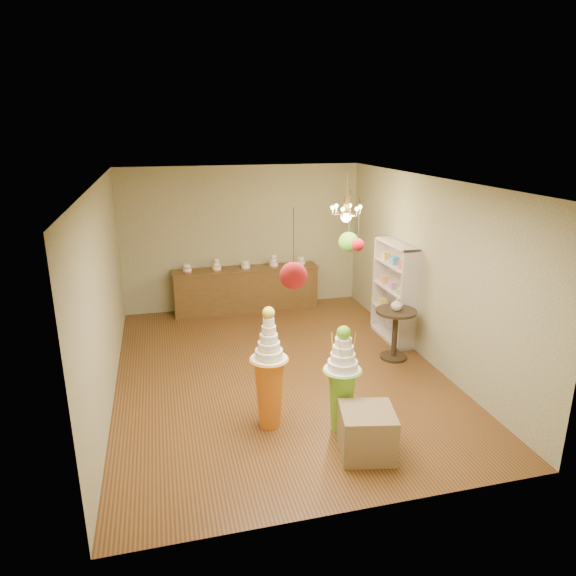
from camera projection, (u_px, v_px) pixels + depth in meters
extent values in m
plane|color=#5A3718|center=(278.00, 371.00, 8.22)|extent=(6.50, 6.50, 0.00)
plane|color=silver|center=(277.00, 181.00, 7.32)|extent=(6.50, 6.50, 0.00)
cube|color=#9A966D|center=(243.00, 238.00, 10.77)|extent=(5.00, 0.04, 3.00)
cube|color=#9A966D|center=(357.00, 379.00, 4.76)|extent=(5.00, 0.04, 3.00)
cube|color=#9A966D|center=(104.00, 294.00, 7.18)|extent=(0.04, 6.50, 3.00)
cube|color=#9A966D|center=(427.00, 270.00, 8.35)|extent=(0.04, 6.50, 3.00)
cone|color=#70B728|center=(341.00, 400.00, 6.52)|extent=(0.39, 0.39, 0.83)
cylinder|color=white|center=(342.00, 370.00, 6.39)|extent=(0.53, 0.53, 0.03)
cylinder|color=white|center=(343.00, 365.00, 6.37)|extent=(0.43, 0.43, 0.10)
cylinder|color=white|center=(343.00, 357.00, 6.34)|extent=(0.35, 0.35, 0.10)
cylinder|color=white|center=(343.00, 350.00, 6.31)|extent=(0.29, 0.29, 0.10)
cylinder|color=white|center=(343.00, 342.00, 6.28)|extent=(0.24, 0.24, 0.10)
sphere|color=#5DA423|center=(344.00, 333.00, 6.24)|extent=(0.17, 0.17, 0.17)
cone|color=orange|center=(269.00, 393.00, 6.58)|extent=(0.46, 0.46, 0.94)
cylinder|color=white|center=(269.00, 359.00, 6.44)|extent=(0.56, 0.56, 0.03)
cylinder|color=white|center=(269.00, 354.00, 6.42)|extent=(0.42, 0.42, 0.11)
cylinder|color=white|center=(269.00, 346.00, 6.39)|extent=(0.33, 0.33, 0.11)
cylinder|color=white|center=(269.00, 338.00, 6.35)|extent=(0.27, 0.27, 0.11)
cylinder|color=white|center=(269.00, 330.00, 6.32)|extent=(0.21, 0.21, 0.11)
cylinder|color=white|center=(269.00, 322.00, 6.29)|extent=(0.17, 0.17, 0.11)
sphere|color=yellow|center=(268.00, 313.00, 6.25)|extent=(0.15, 0.15, 0.15)
cube|color=olive|center=(367.00, 432.00, 6.06)|extent=(0.74, 0.74, 0.57)
cube|color=brown|center=(246.00, 290.00, 10.83)|extent=(3.00, 0.50, 0.90)
cube|color=brown|center=(246.00, 269.00, 10.69)|extent=(3.04, 0.54, 0.03)
cylinder|color=white|center=(187.00, 268.00, 10.39)|extent=(0.18, 0.18, 0.16)
cylinder|color=white|center=(217.00, 264.00, 10.51)|extent=(0.18, 0.18, 0.24)
cylinder|color=white|center=(246.00, 264.00, 10.67)|extent=(0.18, 0.18, 0.16)
cylinder|color=white|center=(274.00, 261.00, 10.79)|extent=(0.18, 0.18, 0.24)
cylinder|color=white|center=(301.00, 261.00, 10.95)|extent=(0.18, 0.18, 0.16)
cube|color=beige|center=(401.00, 291.00, 9.27)|extent=(0.04, 1.20, 1.80)
cube|color=beige|center=(392.00, 312.00, 9.35)|extent=(0.30, 1.14, 0.03)
cube|color=beige|center=(393.00, 289.00, 9.22)|extent=(0.30, 1.14, 0.03)
cube|color=beige|center=(395.00, 265.00, 9.08)|extent=(0.30, 1.14, 0.03)
cylinder|color=black|center=(393.00, 357.00, 8.67)|extent=(0.55, 0.55, 0.04)
cylinder|color=black|center=(395.00, 335.00, 8.55)|extent=(0.11, 0.11, 0.84)
cylinder|color=black|center=(396.00, 311.00, 8.42)|extent=(0.83, 0.83, 0.04)
imported|color=beige|center=(397.00, 304.00, 8.39)|extent=(0.23, 0.23, 0.20)
cylinder|color=#383328|center=(293.00, 242.00, 5.00)|extent=(0.01, 0.01, 0.68)
sphere|color=#A91619|center=(293.00, 276.00, 5.10)|extent=(0.28, 0.28, 0.28)
cylinder|color=#383328|center=(349.00, 216.00, 6.31)|extent=(0.01, 0.01, 0.64)
sphere|color=#5DA423|center=(349.00, 242.00, 6.41)|extent=(0.25, 0.25, 0.25)
cylinder|color=#383328|center=(359.00, 222.00, 5.58)|extent=(0.01, 0.01, 0.51)
sphere|color=#A91619|center=(358.00, 245.00, 5.66)|extent=(0.14, 0.14, 0.14)
cylinder|color=gold|center=(347.00, 188.00, 8.67)|extent=(0.02, 0.02, 0.50)
cylinder|color=gold|center=(346.00, 206.00, 8.76)|extent=(0.10, 0.10, 0.30)
sphere|color=#FFEB8C|center=(346.00, 217.00, 8.82)|extent=(0.18, 0.18, 0.18)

